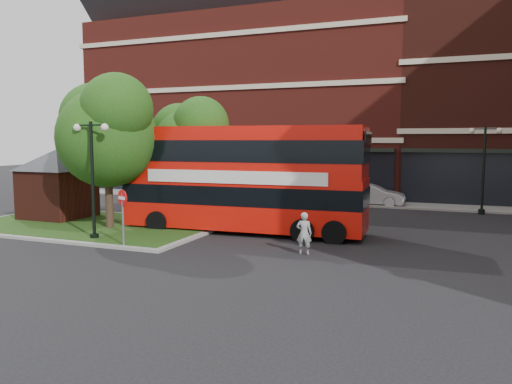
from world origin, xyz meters
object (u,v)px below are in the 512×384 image
at_px(car_white, 372,195).
at_px(car_silver, 315,194).
at_px(bus, 243,172).
at_px(woman, 304,233).

bearing_deg(car_white, car_silver, 113.53).
bearing_deg(bus, woman, -43.24).
height_order(woman, car_silver, same).
distance_m(bus, car_white, 12.43).
relative_size(bus, car_silver, 2.42).
height_order(bus, car_silver, bus).
bearing_deg(car_silver, woman, -169.26).
bearing_deg(woman, car_silver, -84.43).
xyz_separation_m(car_silver, car_white, (3.33, 1.50, -0.10)).
bearing_deg(car_white, bus, 159.91).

